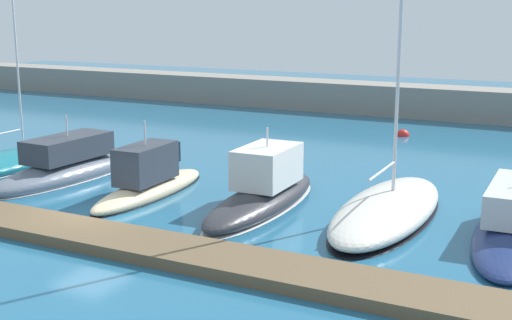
# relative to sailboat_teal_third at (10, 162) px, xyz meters

# --- Properties ---
(ground_plane) EXTENTS (120.00, 120.00, 0.00)m
(ground_plane) POSITION_rel_sailboat_teal_third_xyz_m (9.66, -5.29, -0.24)
(ground_plane) COLOR #236084
(dock_pier) EXTENTS (47.50, 2.37, 0.39)m
(dock_pier) POSITION_rel_sailboat_teal_third_xyz_m (9.66, -7.10, -0.05)
(dock_pier) COLOR brown
(dock_pier) RESTS_ON ground_plane
(breakwater_seawall) EXTENTS (108.00, 3.30, 2.28)m
(breakwater_seawall) POSITION_rel_sailboat_teal_third_xyz_m (9.66, 26.09, 0.89)
(breakwater_seawall) COLOR gray
(breakwater_seawall) RESTS_ON ground_plane
(sailboat_teal_third) EXTENTS (3.66, 10.14, 16.22)m
(sailboat_teal_third) POSITION_rel_sailboat_teal_third_xyz_m (0.00, 0.00, 0.00)
(sailboat_teal_third) COLOR #19707F
(sailboat_teal_third) RESTS_ON ground_plane
(motorboat_slate_fourth) EXTENTS (3.02, 9.59, 3.44)m
(motorboat_slate_fourth) POSITION_rel_sailboat_teal_third_xyz_m (4.35, -0.34, 0.28)
(motorboat_slate_fourth) COLOR slate
(motorboat_slate_fourth) RESTS_ON ground_plane
(motorboat_sand_fifth) EXTENTS (2.16, 7.93, 3.60)m
(motorboat_sand_fifth) POSITION_rel_sailboat_teal_third_xyz_m (9.54, -1.19, 0.34)
(motorboat_sand_fifth) COLOR beige
(motorboat_sand_fifth) RESTS_ON ground_plane
(motorboat_charcoal_sixth) EXTENTS (2.65, 9.16, 3.48)m
(motorboat_charcoal_sixth) POSITION_rel_sailboat_teal_third_xyz_m (14.78, -0.58, 0.44)
(motorboat_charcoal_sixth) COLOR #2D2D33
(motorboat_charcoal_sixth) RESTS_ON ground_plane
(sailboat_ivory_seventh) EXTENTS (3.49, 10.30, 19.70)m
(sailboat_ivory_seventh) POSITION_rel_sailboat_teal_third_xyz_m (19.72, 0.26, 0.14)
(sailboat_ivory_seventh) COLOR silver
(sailboat_ivory_seventh) RESTS_ON ground_plane
(mooring_buoy_red) EXTENTS (0.84, 0.84, 0.84)m
(mooring_buoy_red) POSITION_rel_sailboat_teal_third_xyz_m (15.46, 17.64, -0.24)
(mooring_buoy_red) COLOR red
(mooring_buoy_red) RESTS_ON ground_plane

